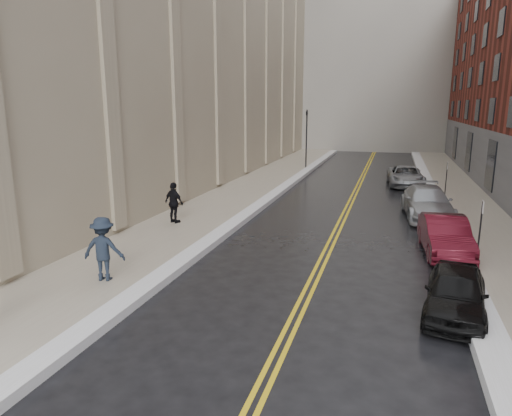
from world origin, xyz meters
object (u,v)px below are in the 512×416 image
Objects in this scene: car_black at (456,292)px; pedestrian_c at (174,203)px; pedestrian_b at (103,249)px; car_silver_far at (406,176)px; car_maroon at (445,236)px; car_silver_near at (427,202)px.

pedestrian_c is (-11.49, 6.32, 0.46)m from car_black.
pedestrian_b is at bearing 119.97° from pedestrian_c.
car_maroon is at bearing -89.92° from car_silver_far.
car_maroon is 11.77m from pedestrian_c.
car_silver_near is at bearing -89.01° from car_silver_far.
car_black is at bearing 171.86° from pedestrian_c.
car_silver_far is at bearing 90.02° from car_maroon.
car_silver_far is (-0.91, 20.92, 0.05)m from car_black.
pedestrian_c is at bearing -161.15° from car_silver_near.
pedestrian_c is (-11.73, 0.82, 0.39)m from car_maroon.
car_silver_far is at bearing -105.26° from pedestrian_c.
pedestrian_b is (-10.56, -6.34, 0.45)m from car_maroon.
car_black is 1.99× the size of pedestrian_c.
pedestrian_c is (-1.17, 7.15, -0.06)m from pedestrian_b.
pedestrian_b is at bearing -117.58° from car_silver_far.
car_black is 0.87× the size of car_maroon.
car_maroon is 0.87× the size of car_silver_far.
pedestrian_b reaches higher than car_silver_far.
car_black is 0.76× the size of car_silver_far.
car_silver_near is 2.78× the size of pedestrian_c.
car_silver_far is 2.63× the size of pedestrian_c.
car_silver_far is at bearing 89.67° from car_silver_near.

